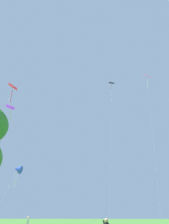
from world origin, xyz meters
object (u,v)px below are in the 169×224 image
at_px(kite_red_high, 12,92).
at_px(kite_black_large, 111,91).
at_px(kite_purple_streamer, 9,112).
at_px(kite_blue_delta, 18,169).
at_px(kite_pink_low, 148,81).

bearing_deg(kite_red_high, kite_black_large, 24.80).
xyz_separation_m(kite_purple_streamer, kite_blue_delta, (-3.36, 14.42, -5.77)).
distance_m(kite_blue_delta, kite_red_high, 15.16).
bearing_deg(kite_purple_streamer, kite_pink_low, 28.37).
relative_size(kite_purple_streamer, kite_red_high, 0.70).
height_order(kite_purple_streamer, kite_red_high, kite_red_high).
bearing_deg(kite_blue_delta, kite_purple_streamer, -76.88).
xyz_separation_m(kite_pink_low, kite_red_high, (-25.70, -6.15, -4.10)).
xyz_separation_m(kite_blue_delta, kite_red_high, (0.53, -8.22, 12.72)).
bearing_deg(kite_pink_low, kite_purple_streamer, -151.63).
bearing_deg(kite_black_large, kite_purple_streamer, -136.57).
relative_size(kite_purple_streamer, kite_black_large, 0.60).
xyz_separation_m(kite_black_large, kite_blue_delta, (-18.85, -0.24, -16.16)).
bearing_deg(kite_black_large, kite_red_high, -155.20).
bearing_deg(kite_blue_delta, kite_black_large, 0.74).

